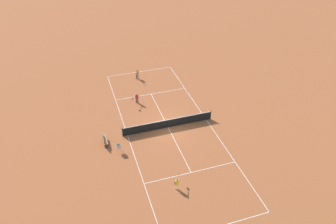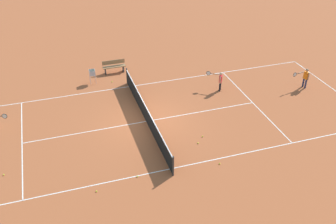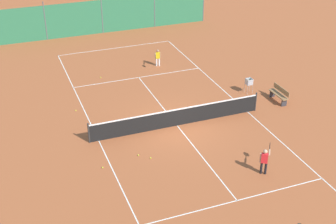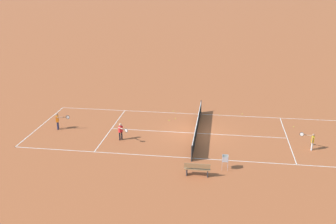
{
  "view_description": "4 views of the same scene",
  "coord_description": "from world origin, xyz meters",
  "px_view_note": "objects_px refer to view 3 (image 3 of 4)",
  "views": [
    {
      "loc": [
        7.73,
        24.19,
        20.29
      ],
      "look_at": [
        -0.28,
        -0.89,
        1.2
      ],
      "focal_mm": 35.0,
      "sensor_mm": 36.0,
      "label": 1
    },
    {
      "loc": [
        -17.1,
        4.29,
        11.76
      ],
      "look_at": [
        -1.47,
        -0.75,
        1.34
      ],
      "focal_mm": 42.0,
      "sensor_mm": 36.0,
      "label": 2
    },
    {
      "loc": [
        -7.86,
        -19.15,
        12.04
      ],
      "look_at": [
        -0.51,
        -0.01,
        0.89
      ],
      "focal_mm": 50.0,
      "sensor_mm": 36.0,
      "label": 3
    },
    {
      "loc": [
        26.43,
        1.65,
        11.07
      ],
      "look_at": [
        -0.9,
        -2.25,
        1.21
      ],
      "focal_mm": 42.0,
      "sensor_mm": 36.0,
      "label": 4
    }
  ],
  "objects_px": {
    "tennis_ball_mid_court": "(90,126)",
    "player_far_baseline": "(158,57)",
    "tennis_ball_alley_left": "(151,158)",
    "tennis_ball_far_corner": "(103,168)",
    "courtside_bench": "(279,94)",
    "tennis_ball_alley_right": "(138,155)",
    "tennis_ball_by_net_left": "(254,101)",
    "player_near_baseline": "(265,159)",
    "tennis_ball_by_net_right": "(76,110)",
    "tennis_net": "(177,117)",
    "ball_hopper": "(249,82)",
    "tennis_ball_near_corner": "(101,77)"
  },
  "relations": [
    {
      "from": "player_far_baseline",
      "to": "tennis_ball_by_net_left",
      "type": "distance_m",
      "value": 7.57
    },
    {
      "from": "tennis_ball_alley_right",
      "to": "tennis_ball_by_net_left",
      "type": "height_order",
      "value": "same"
    },
    {
      "from": "tennis_net",
      "to": "courtside_bench",
      "type": "relative_size",
      "value": 6.12
    },
    {
      "from": "tennis_ball_near_corner",
      "to": "tennis_ball_alley_right",
      "type": "height_order",
      "value": "same"
    },
    {
      "from": "player_near_baseline",
      "to": "tennis_ball_mid_court",
      "type": "distance_m",
      "value": 9.09
    },
    {
      "from": "tennis_net",
      "to": "tennis_ball_far_corner",
      "type": "xyz_separation_m",
      "value": [
        -4.48,
        -2.29,
        -0.47
      ]
    },
    {
      "from": "tennis_ball_near_corner",
      "to": "tennis_ball_alley_right",
      "type": "relative_size",
      "value": 1.0
    },
    {
      "from": "player_near_baseline",
      "to": "tennis_ball_by_net_right",
      "type": "xyz_separation_m",
      "value": [
        -6.5,
        8.56,
        -0.68
      ]
    },
    {
      "from": "tennis_ball_far_corner",
      "to": "ball_hopper",
      "type": "distance_m",
      "value": 10.72
    },
    {
      "from": "player_near_baseline",
      "to": "tennis_ball_alley_left",
      "type": "bearing_deg",
      "value": 146.34
    },
    {
      "from": "player_near_baseline",
      "to": "tennis_ball_near_corner",
      "type": "height_order",
      "value": "player_near_baseline"
    },
    {
      "from": "player_far_baseline",
      "to": "tennis_ball_alley_right",
      "type": "height_order",
      "value": "player_far_baseline"
    },
    {
      "from": "tennis_ball_alley_left",
      "to": "tennis_ball_far_corner",
      "type": "relative_size",
      "value": 1.0
    },
    {
      "from": "player_near_baseline",
      "to": "tennis_ball_near_corner",
      "type": "bearing_deg",
      "value": 108.78
    },
    {
      "from": "tennis_ball_far_corner",
      "to": "courtside_bench",
      "type": "relative_size",
      "value": 0.04
    },
    {
      "from": "tennis_ball_by_net_left",
      "to": "player_far_baseline",
      "type": "bearing_deg",
      "value": 116.05
    },
    {
      "from": "player_near_baseline",
      "to": "tennis_ball_mid_court",
      "type": "xyz_separation_m",
      "value": [
        -6.13,
        6.69,
        -0.68
      ]
    },
    {
      "from": "player_near_baseline",
      "to": "tennis_ball_mid_court",
      "type": "relative_size",
      "value": 18.63
    },
    {
      "from": "player_far_baseline",
      "to": "ball_hopper",
      "type": "height_order",
      "value": "player_far_baseline"
    },
    {
      "from": "tennis_ball_alley_left",
      "to": "tennis_ball_near_corner",
      "type": "bearing_deg",
      "value": 89.91
    },
    {
      "from": "player_far_baseline",
      "to": "tennis_net",
      "type": "bearing_deg",
      "value": -102.64
    },
    {
      "from": "tennis_net",
      "to": "tennis_ball_mid_court",
      "type": "relative_size",
      "value": 139.09
    },
    {
      "from": "tennis_ball_mid_court",
      "to": "tennis_ball_alley_left",
      "type": "bearing_deg",
      "value": -63.71
    },
    {
      "from": "tennis_ball_alley_right",
      "to": "tennis_ball_by_net_right",
      "type": "distance_m",
      "value": 5.65
    },
    {
      "from": "player_far_baseline",
      "to": "tennis_ball_far_corner",
      "type": "xyz_separation_m",
      "value": [
        -6.2,
        -9.96,
        -0.64
      ]
    },
    {
      "from": "tennis_ball_near_corner",
      "to": "tennis_ball_mid_court",
      "type": "height_order",
      "value": "same"
    },
    {
      "from": "tennis_net",
      "to": "tennis_ball_by_net_left",
      "type": "relative_size",
      "value": 139.09
    },
    {
      "from": "tennis_ball_far_corner",
      "to": "courtside_bench",
      "type": "distance_m",
      "value": 11.18
    },
    {
      "from": "tennis_ball_far_corner",
      "to": "tennis_ball_mid_court",
      "type": "height_order",
      "value": "same"
    },
    {
      "from": "player_near_baseline",
      "to": "tennis_net",
      "type": "bearing_deg",
      "value": 110.81
    },
    {
      "from": "tennis_ball_alley_left",
      "to": "tennis_ball_alley_right",
      "type": "relative_size",
      "value": 1.0
    },
    {
      "from": "player_near_baseline",
      "to": "tennis_ball_alley_left",
      "type": "relative_size",
      "value": 18.63
    },
    {
      "from": "tennis_ball_alley_right",
      "to": "ball_hopper",
      "type": "height_order",
      "value": "ball_hopper"
    },
    {
      "from": "tennis_ball_by_net_right",
      "to": "ball_hopper",
      "type": "bearing_deg",
      "value": -7.9
    },
    {
      "from": "tennis_ball_alley_right",
      "to": "courtside_bench",
      "type": "bearing_deg",
      "value": 14.85
    },
    {
      "from": "ball_hopper",
      "to": "courtside_bench",
      "type": "distance_m",
      "value": 1.91
    },
    {
      "from": "tennis_ball_alley_right",
      "to": "tennis_ball_far_corner",
      "type": "height_order",
      "value": "same"
    },
    {
      "from": "tennis_ball_near_corner",
      "to": "courtside_bench",
      "type": "distance_m",
      "value": 10.9
    },
    {
      "from": "player_near_baseline",
      "to": "tennis_ball_by_net_right",
      "type": "height_order",
      "value": "player_near_baseline"
    },
    {
      "from": "tennis_ball_by_net_left",
      "to": "tennis_net",
      "type": "bearing_deg",
      "value": -169.98
    },
    {
      "from": "tennis_ball_far_corner",
      "to": "ball_hopper",
      "type": "relative_size",
      "value": 0.07
    },
    {
      "from": "tennis_ball_alley_left",
      "to": "ball_hopper",
      "type": "relative_size",
      "value": 0.07
    },
    {
      "from": "tennis_ball_by_net_right",
      "to": "courtside_bench",
      "type": "height_order",
      "value": "courtside_bench"
    },
    {
      "from": "tennis_ball_mid_court",
      "to": "player_far_baseline",
      "type": "bearing_deg",
      "value": 46.12
    },
    {
      "from": "tennis_ball_mid_court",
      "to": "player_near_baseline",
      "type": "bearing_deg",
      "value": -47.5
    },
    {
      "from": "tennis_ball_alley_right",
      "to": "ball_hopper",
      "type": "distance_m",
      "value": 8.96
    },
    {
      "from": "player_far_baseline",
      "to": "tennis_ball_alley_left",
      "type": "bearing_deg",
      "value": -111.64
    },
    {
      "from": "tennis_ball_by_net_right",
      "to": "tennis_ball_mid_court",
      "type": "height_order",
      "value": "same"
    },
    {
      "from": "tennis_ball_far_corner",
      "to": "tennis_net",
      "type": "bearing_deg",
      "value": 27.09
    },
    {
      "from": "tennis_ball_near_corner",
      "to": "tennis_ball_by_net_left",
      "type": "bearing_deg",
      "value": -40.9
    }
  ]
}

